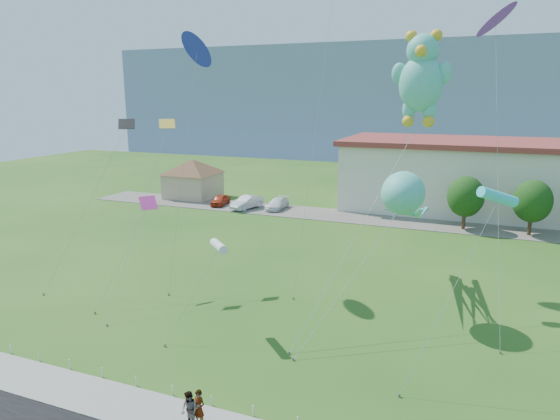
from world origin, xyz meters
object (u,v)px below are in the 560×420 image
(pavilion, at_px, (193,175))
(parked_car_silver, at_px, (247,202))
(teddy_bear_kite, at_px, (421,76))
(pedestrian_left, at_px, (199,408))
(parked_car_white, at_px, (277,204))
(pedestrian_right, at_px, (189,410))
(octopus_kite, at_px, (406,202))
(parked_car_red, at_px, (220,200))

(pavilion, height_order, parked_car_silver, pavilion)
(pavilion, relative_size, teddy_bear_kite, 0.53)
(pavilion, distance_m, pedestrian_left, 48.03)
(pavilion, distance_m, parked_car_white, 13.58)
(teddy_bear_kite, bearing_deg, parked_car_white, 132.03)
(pedestrian_right, relative_size, parked_car_silver, 0.34)
(parked_car_white, relative_size, teddy_bear_kite, 0.25)
(pedestrian_left, xyz_separation_m, octopus_kite, (5.64, 16.07, 5.77))
(teddy_bear_kite, bearing_deg, octopus_kite, -95.60)
(parked_car_silver, height_order, teddy_bear_kite, teddy_bear_kite)
(pedestrian_left, relative_size, parked_car_red, 0.42)
(parked_car_silver, bearing_deg, octopus_kite, -30.12)
(pedestrian_right, distance_m, octopus_kite, 18.31)
(parked_car_white, xyz_separation_m, octopus_kite, (17.80, -22.10, 5.96))
(pavilion, height_order, octopus_kite, octopus_kite)
(pedestrian_left, distance_m, parked_car_red, 42.34)
(octopus_kite, bearing_deg, parked_car_silver, 135.39)
(pedestrian_right, relative_size, octopus_kite, 0.10)
(pedestrian_left, relative_size, parked_car_white, 0.36)
(teddy_bear_kite, bearing_deg, pedestrian_left, -107.81)
(pavilion, bearing_deg, teddy_bear_kite, -35.96)
(pedestrian_right, distance_m, parked_car_red, 42.44)
(pedestrian_right, relative_size, parked_car_red, 0.43)
(parked_car_red, height_order, octopus_kite, octopus_kite)
(parked_car_red, height_order, parked_car_white, parked_car_white)
(pedestrian_left, height_order, octopus_kite, octopus_kite)
(parked_car_red, height_order, parked_car_silver, parked_car_silver)
(octopus_kite, bearing_deg, pedestrian_right, -109.93)
(parked_car_red, height_order, teddy_bear_kite, teddy_bear_kite)
(pedestrian_left, bearing_deg, pedestrian_right, -129.86)
(pavilion, xyz_separation_m, parked_car_white, (13.12, -2.61, -2.33))
(octopus_kite, height_order, teddy_bear_kite, teddy_bear_kite)
(pedestrian_left, bearing_deg, parked_car_silver, 120.71)
(pavilion, xyz_separation_m, octopus_kite, (30.92, -24.70, 3.63))
(pedestrian_left, bearing_deg, teddy_bear_kite, 80.05)
(parked_car_silver, height_order, parked_car_white, parked_car_silver)
(pedestrian_right, height_order, parked_car_silver, pedestrian_right)
(parked_car_white, distance_m, octopus_kite, 28.99)
(parked_car_silver, height_order, octopus_kite, octopus_kite)
(parked_car_silver, bearing_deg, parked_car_white, 33.02)
(parked_car_white, bearing_deg, pedestrian_right, -72.51)
(pavilion, bearing_deg, parked_car_white, -11.25)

